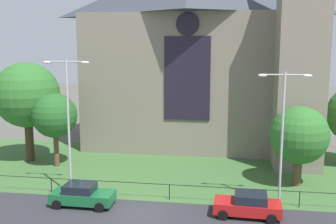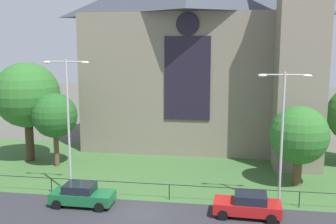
# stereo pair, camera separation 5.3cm
# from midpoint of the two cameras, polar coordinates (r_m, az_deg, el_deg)

# --- Properties ---
(ground) EXTENTS (160.00, 160.00, 0.00)m
(ground) POSITION_cam_midpoint_polar(r_m,az_deg,el_deg) (35.55, -0.57, -8.02)
(ground) COLOR #56544C
(grass_verge) EXTENTS (120.00, 20.00, 0.01)m
(grass_verge) POSITION_cam_midpoint_polar(r_m,az_deg,el_deg) (33.67, -1.13, -9.01)
(grass_verge) COLOR #3D6633
(grass_verge) RESTS_ON ground
(church_building) EXTENTS (23.20, 16.20, 26.00)m
(church_building) POSITION_cam_midpoint_polar(r_m,az_deg,el_deg) (42.80, 4.63, 8.85)
(church_building) COLOR gray
(church_building) RESTS_ON ground
(iron_railing) EXTENTS (35.35, 0.07, 1.13)m
(iron_railing) POSITION_cam_midpoint_polar(r_m,az_deg,el_deg) (27.98, 0.15, -10.75)
(iron_railing) COLOR black
(iron_railing) RESTS_ON ground
(tree_left_far) EXTENTS (6.07, 6.07, 9.31)m
(tree_left_far) POSITION_cam_midpoint_polar(r_m,az_deg,el_deg) (38.69, -19.88, 2.29)
(tree_left_far) COLOR #423021
(tree_left_far) RESTS_ON ground
(tree_right_near) EXTENTS (4.49, 4.49, 6.23)m
(tree_right_near) POSITION_cam_midpoint_polar(r_m,az_deg,el_deg) (31.69, 18.51, -3.25)
(tree_right_near) COLOR brown
(tree_right_near) RESTS_ON ground
(tree_left_near) EXTENTS (3.99, 3.99, 6.65)m
(tree_left_near) POSITION_cam_midpoint_polar(r_m,az_deg,el_deg) (36.27, -16.20, -0.53)
(tree_left_near) COLOR brown
(tree_left_near) RESTS_ON ground
(streetlamp_near) EXTENTS (3.37, 0.26, 9.84)m
(streetlamp_near) POSITION_cam_midpoint_polar(r_m,az_deg,el_deg) (28.57, -14.40, 0.01)
(streetlamp_near) COLOR #B2B2B7
(streetlamp_near) RESTS_ON ground
(streetlamp_far) EXTENTS (3.37, 0.26, 9.09)m
(streetlamp_far) POSITION_cam_midpoint_polar(r_m,az_deg,el_deg) (26.57, 16.29, -1.65)
(streetlamp_far) COLOR #B2B2B7
(streetlamp_far) RESTS_ON ground
(parked_car_green) EXTENTS (4.21, 2.04, 1.51)m
(parked_car_green) POSITION_cam_midpoint_polar(r_m,az_deg,el_deg) (27.73, -12.45, -11.69)
(parked_car_green) COLOR #196033
(parked_car_green) RESTS_ON ground
(parked_car_red) EXTENTS (4.27, 2.17, 1.51)m
(parked_car_red) POSITION_cam_midpoint_polar(r_m,az_deg,el_deg) (25.99, 11.52, -13.12)
(parked_car_red) COLOR #B21919
(parked_car_red) RESTS_ON ground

